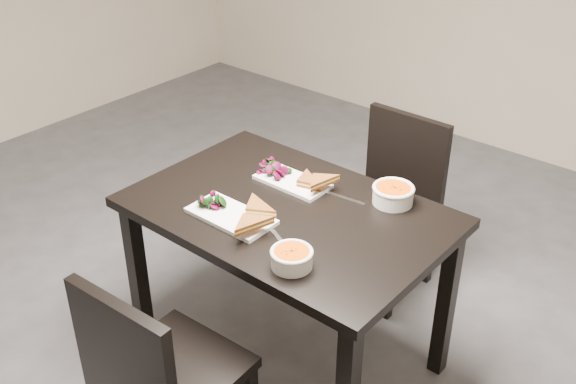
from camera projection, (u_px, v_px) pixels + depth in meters
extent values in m
plane|color=#47474C|center=(221.00, 318.00, 3.16)|extent=(5.00, 5.00, 0.00)
cube|color=black|center=(288.00, 212.00, 2.60)|extent=(1.20, 0.80, 0.04)
cube|color=black|center=(138.00, 277.00, 2.86)|extent=(0.06, 0.06, 0.71)
cube|color=black|center=(248.00, 211.00, 3.31)|extent=(0.06, 0.06, 0.71)
cube|color=black|center=(446.00, 303.00, 2.71)|extent=(0.06, 0.06, 0.71)
cube|color=black|center=(174.00, 370.00, 2.29)|extent=(0.44, 0.44, 0.04)
cube|color=black|center=(180.00, 365.00, 2.62)|extent=(0.04, 0.04, 0.41)
cube|color=black|center=(123.00, 354.00, 2.05)|extent=(0.42, 0.06, 0.40)
cube|color=black|center=(381.00, 210.00, 3.18)|extent=(0.42, 0.42, 0.04)
cube|color=black|center=(326.00, 251.00, 3.28)|extent=(0.04, 0.04, 0.41)
cube|color=black|center=(389.00, 281.00, 3.08)|extent=(0.04, 0.04, 0.41)
cube|color=black|center=(368.00, 221.00, 3.51)|extent=(0.04, 0.04, 0.41)
cube|color=black|center=(429.00, 246.00, 3.31)|extent=(0.04, 0.04, 0.41)
cube|color=black|center=(407.00, 154.00, 3.19)|extent=(0.42, 0.04, 0.40)
cube|color=white|center=(231.00, 216.00, 2.52)|extent=(0.33, 0.17, 0.02)
cylinder|color=white|center=(292.00, 260.00, 2.25)|extent=(0.14, 0.14, 0.05)
cylinder|color=#D45F09|center=(292.00, 254.00, 2.24)|extent=(0.12, 0.12, 0.02)
torus|color=white|center=(292.00, 252.00, 2.24)|extent=(0.15, 0.15, 0.01)
cube|color=silver|center=(283.00, 243.00, 2.38)|extent=(0.17, 0.09, 0.00)
cube|color=white|center=(292.00, 182.00, 2.74)|extent=(0.30, 0.15, 0.02)
cylinder|color=white|center=(393.00, 196.00, 2.60)|extent=(0.16, 0.16, 0.06)
cylinder|color=#D45F09|center=(393.00, 190.00, 2.59)|extent=(0.13, 0.13, 0.02)
torus|color=white|center=(394.00, 188.00, 2.59)|extent=(0.16, 0.16, 0.02)
cube|color=silver|center=(344.00, 198.00, 2.65)|extent=(0.18, 0.04, 0.00)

